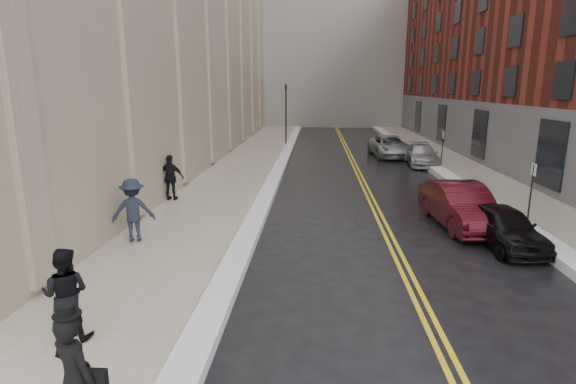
# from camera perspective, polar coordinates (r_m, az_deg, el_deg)

# --- Properties ---
(ground) EXTENTS (160.00, 160.00, 0.00)m
(ground) POSITION_cam_1_polar(r_m,az_deg,el_deg) (9.86, 3.24, -16.74)
(ground) COLOR black
(ground) RESTS_ON ground
(sidewalk_left) EXTENTS (4.00, 64.00, 0.15)m
(sidewalk_left) POSITION_cam_1_polar(r_m,az_deg,el_deg) (25.42, -6.67, 2.11)
(sidewalk_left) COLOR gray
(sidewalk_left) RESTS_ON ground
(sidewalk_right) EXTENTS (3.00, 64.00, 0.15)m
(sidewalk_right) POSITION_cam_1_polar(r_m,az_deg,el_deg) (26.59, 23.32, 1.60)
(sidewalk_right) COLOR gray
(sidewalk_right) RESTS_ON ground
(lane_stripe_a) EXTENTS (0.12, 64.00, 0.01)m
(lane_stripe_a) POSITION_cam_1_polar(r_m,az_deg,el_deg) (25.14, 8.96, 1.75)
(lane_stripe_a) COLOR gold
(lane_stripe_a) RESTS_ON ground
(lane_stripe_b) EXTENTS (0.12, 64.00, 0.01)m
(lane_stripe_b) POSITION_cam_1_polar(r_m,az_deg,el_deg) (25.17, 9.50, 1.74)
(lane_stripe_b) COLOR gold
(lane_stripe_b) RESTS_ON ground
(snow_ridge_left) EXTENTS (0.70, 60.80, 0.26)m
(snow_ridge_left) POSITION_cam_1_polar(r_m,az_deg,el_deg) (25.10, -1.50, 2.19)
(snow_ridge_left) COLOR white
(snow_ridge_left) RESTS_ON ground
(snow_ridge_right) EXTENTS (0.85, 60.80, 0.30)m
(snow_ridge_right) POSITION_cam_1_polar(r_m,az_deg,el_deg) (26.01, 19.50, 1.86)
(snow_ridge_right) COLOR white
(snow_ridge_right) RESTS_ON ground
(traffic_signal) EXTENTS (0.18, 0.15, 5.20)m
(traffic_signal) POSITION_cam_1_polar(r_m,az_deg,el_deg) (38.68, -0.26, 10.46)
(traffic_signal) COLOR black
(traffic_signal) RESTS_ON ground
(parking_sign_near) EXTENTS (0.06, 0.35, 2.23)m
(parking_sign_near) POSITION_cam_1_polar(r_m,az_deg,el_deg) (18.68, 28.53, 0.58)
(parking_sign_near) COLOR black
(parking_sign_near) RESTS_ON ground
(parking_sign_far) EXTENTS (0.06, 0.35, 2.23)m
(parking_sign_far) POSITION_cam_1_polar(r_m,az_deg,el_deg) (29.83, 19.02, 5.61)
(parking_sign_far) COLOR black
(parking_sign_far) RESTS_ON ground
(car_black) EXTENTS (1.82, 3.88, 1.28)m
(car_black) POSITION_cam_1_polar(r_m,az_deg,el_deg) (15.69, 25.74, -3.97)
(car_black) COLOR black
(car_black) RESTS_ON ground
(car_maroon) EXTENTS (2.04, 4.85, 1.56)m
(car_maroon) POSITION_cam_1_polar(r_m,az_deg,el_deg) (17.25, 21.10, -1.59)
(car_maroon) COLOR #3E0B11
(car_maroon) RESTS_ON ground
(car_silver_near) EXTENTS (2.02, 4.58, 1.31)m
(car_silver_near) POSITION_cam_1_polar(r_m,az_deg,el_deg) (30.22, 16.62, 4.53)
(car_silver_near) COLOR #9EA1A5
(car_silver_near) RESTS_ON ground
(car_silver_far) EXTENTS (2.89, 5.56, 1.49)m
(car_silver_far) POSITION_cam_1_polar(r_m,az_deg,el_deg) (33.43, 12.88, 5.69)
(car_silver_far) COLOR #96999D
(car_silver_far) RESTS_ON ground
(pedestrian_main) EXTENTS (0.82, 0.70, 1.90)m
(pedestrian_main) POSITION_cam_1_polar(r_m,az_deg,el_deg) (7.11, -25.44, -20.69)
(pedestrian_main) COLOR black
(pedestrian_main) RESTS_ON sidewalk_left
(pedestrian_a) EXTENTS (0.97, 0.79, 1.84)m
(pedestrian_a) POSITION_cam_1_polar(r_m,az_deg,el_deg) (9.74, -26.41, -11.53)
(pedestrian_a) COLOR black
(pedestrian_a) RESTS_ON sidewalk_left
(pedestrian_b) EXTENTS (1.46, 1.09, 2.01)m
(pedestrian_b) POSITION_cam_1_polar(r_m,az_deg,el_deg) (14.87, -19.07, -2.20)
(pedestrian_b) COLOR #191F2E
(pedestrian_b) RESTS_ON sidewalk_left
(pedestrian_c) EXTENTS (1.18, 0.55, 1.96)m
(pedestrian_c) POSITION_cam_1_polar(r_m,az_deg,el_deg) (19.89, -14.65, 1.78)
(pedestrian_c) COLOR black
(pedestrian_c) RESTS_ON sidewalk_left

